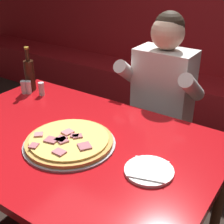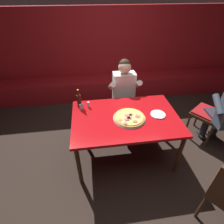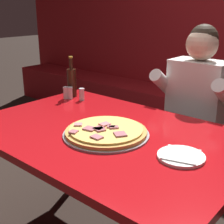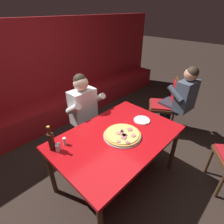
% 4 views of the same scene
% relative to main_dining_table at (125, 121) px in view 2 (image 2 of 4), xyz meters
% --- Properties ---
extents(ground_plane, '(24.00, 24.00, 0.00)m').
position_rel_main_dining_table_xyz_m(ground_plane, '(0.00, 0.00, -0.68)').
color(ground_plane, black).
extents(booth_wall_panel, '(6.80, 0.16, 1.90)m').
position_rel_main_dining_table_xyz_m(booth_wall_panel, '(0.00, 2.18, 0.27)').
color(booth_wall_panel, maroon).
rests_on(booth_wall_panel, ground_plane).
extents(booth_bench, '(6.46, 0.48, 0.46)m').
position_rel_main_dining_table_xyz_m(booth_bench, '(0.00, 1.86, -0.45)').
color(booth_bench, maroon).
rests_on(booth_bench, ground_plane).
extents(main_dining_table, '(1.48, 0.99, 0.75)m').
position_rel_main_dining_table_xyz_m(main_dining_table, '(0.00, 0.00, 0.00)').
color(main_dining_table, '#422816').
rests_on(main_dining_table, ground_plane).
extents(pizza, '(0.45, 0.45, 0.05)m').
position_rel_main_dining_table_xyz_m(pizza, '(0.04, -0.05, 0.09)').
color(pizza, '#9E9EA3').
rests_on(pizza, main_dining_table).
extents(plate_white_paper, '(0.21, 0.21, 0.02)m').
position_rel_main_dining_table_xyz_m(plate_white_paper, '(0.46, -0.02, 0.08)').
color(plate_white_paper, white).
rests_on(plate_white_paper, main_dining_table).
extents(beer_bottle, '(0.07, 0.07, 0.29)m').
position_rel_main_dining_table_xyz_m(beer_bottle, '(-0.63, 0.34, 0.18)').
color(beer_bottle, black).
rests_on(beer_bottle, main_dining_table).
extents(shaker_red_pepper_flakes, '(0.04, 0.04, 0.09)m').
position_rel_main_dining_table_xyz_m(shaker_red_pepper_flakes, '(-0.62, 0.26, 0.11)').
color(shaker_red_pepper_flakes, silver).
rests_on(shaker_red_pepper_flakes, main_dining_table).
extents(shaker_black_pepper, '(0.04, 0.04, 0.09)m').
position_rel_main_dining_table_xyz_m(shaker_black_pepper, '(-0.50, 0.31, 0.11)').
color(shaker_black_pepper, silver).
rests_on(shaker_black_pepper, main_dining_table).
extents(shaker_oregano, '(0.04, 0.04, 0.09)m').
position_rel_main_dining_table_xyz_m(shaker_oregano, '(-0.59, 0.28, 0.11)').
color(shaker_oregano, silver).
rests_on(shaker_oregano, main_dining_table).
extents(diner_seated_blue_shirt, '(0.53, 0.53, 1.27)m').
position_rel_main_dining_table_xyz_m(diner_seated_blue_shirt, '(0.13, 0.72, 0.02)').
color(diner_seated_blue_shirt, black).
rests_on(diner_seated_blue_shirt, ground_plane).
extents(dining_chair_by_booth, '(0.61, 0.61, 0.98)m').
position_rel_main_dining_table_xyz_m(dining_chair_by_booth, '(1.50, 0.16, -0.11)').
color(dining_chair_by_booth, '#422816').
rests_on(dining_chair_by_booth, ground_plane).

